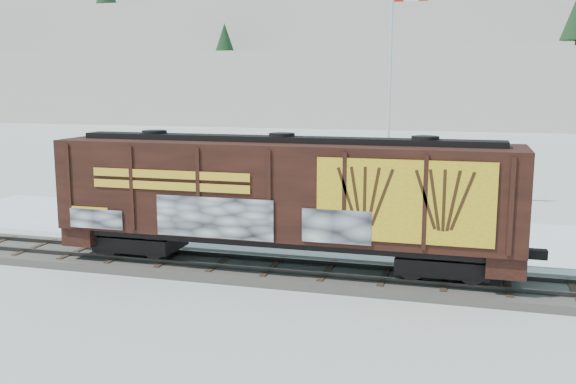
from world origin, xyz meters
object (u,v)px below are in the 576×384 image
(hopper_railcar, at_px, (282,194))
(car_silver, at_px, (147,206))
(car_dark, at_px, (433,221))
(flagpole, at_px, (391,126))
(car_white, at_px, (247,210))

(hopper_railcar, relative_size, car_silver, 3.80)
(car_silver, height_order, car_dark, car_silver)
(flagpole, bearing_deg, hopper_railcar, -99.12)
(car_silver, bearing_deg, flagpole, -57.94)
(car_silver, relative_size, car_white, 0.99)
(car_silver, distance_m, car_white, 5.16)
(hopper_railcar, distance_m, car_silver, 11.63)
(car_dark, bearing_deg, flagpole, 40.60)
(hopper_railcar, relative_size, flagpole, 1.33)
(hopper_railcar, distance_m, car_dark, 9.28)
(hopper_railcar, bearing_deg, car_silver, 142.51)
(car_white, bearing_deg, car_dark, -71.96)
(flagpole, height_order, car_dark, flagpole)
(flagpole, bearing_deg, car_silver, -149.85)
(car_dark, bearing_deg, car_silver, 108.69)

